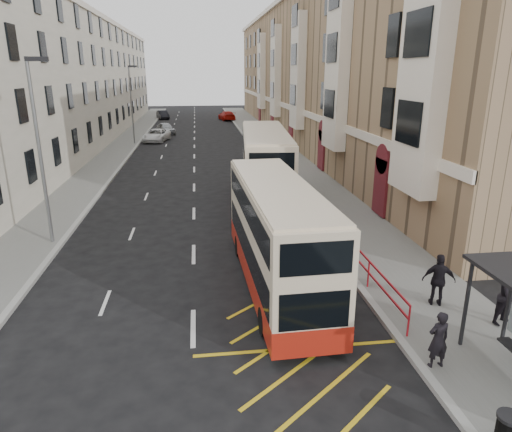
{
  "coord_description": "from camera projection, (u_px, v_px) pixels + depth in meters",
  "views": [
    {
      "loc": [
        0.36,
        -8.53,
        7.57
      ],
      "look_at": [
        2.55,
        8.61,
        2.07
      ],
      "focal_mm": 32.0,
      "sensor_mm": 36.0,
      "label": 1
    }
  ],
  "objects": [
    {
      "name": "ground",
      "position": [
        192.0,
        422.0,
        10.32
      ],
      "size": [
        200.0,
        200.0,
        0.0
      ],
      "primitive_type": "plane",
      "color": "black",
      "rests_on": "ground"
    },
    {
      "name": "pavement_right",
      "position": [
        287.0,
        162.0,
        39.62
      ],
      "size": [
        4.0,
        120.0,
        0.15
      ],
      "primitive_type": "cube",
      "color": "slate",
      "rests_on": "ground"
    },
    {
      "name": "pavement_left",
      "position": [
        103.0,
        166.0,
        37.74
      ],
      "size": [
        3.0,
        120.0,
        0.15
      ],
      "primitive_type": "cube",
      "color": "slate",
      "rests_on": "ground"
    },
    {
      "name": "kerb_right",
      "position": [
        264.0,
        162.0,
        39.38
      ],
      "size": [
        0.25,
        120.0,
        0.15
      ],
      "primitive_type": "cube",
      "color": "#979893",
      "rests_on": "ground"
    },
    {
      "name": "kerb_left",
      "position": [
        122.0,
        166.0,
        37.92
      ],
      "size": [
        0.25,
        120.0,
        0.15
      ],
      "primitive_type": "cube",
      "color": "#979893",
      "rests_on": "ground"
    },
    {
      "name": "road_markings",
      "position": [
        194.0,
        140.0,
        52.85
      ],
      "size": [
        10.0,
        110.0,
        0.01
      ],
      "primitive_type": null,
      "color": "silver",
      "rests_on": "ground"
    },
    {
      "name": "terrace_right",
      "position": [
        321.0,
        72.0,
        52.72
      ],
      "size": [
        10.75,
        79.0,
        15.25
      ],
      "color": "#9E7E5C",
      "rests_on": "ground"
    },
    {
      "name": "terrace_left",
      "position": [
        68.0,
        81.0,
        49.72
      ],
      "size": [
        9.18,
        79.0,
        13.25
      ],
      "color": "beige",
      "rests_on": "ground"
    },
    {
      "name": "guard_railing",
      "position": [
        369.0,
        269.0,
        16.25
      ],
      "size": [
        0.06,
        6.56,
        1.01
      ],
      "color": "red",
      "rests_on": "pavement_right"
    },
    {
      "name": "street_lamp_near",
      "position": [
        40.0,
        143.0,
        19.48
      ],
      "size": [
        0.93,
        0.18,
        8.0
      ],
      "color": "slate",
      "rests_on": "pavement_left"
    },
    {
      "name": "street_lamp_far",
      "position": [
        132.0,
        100.0,
        47.84
      ],
      "size": [
        0.93,
        0.18,
        8.0
      ],
      "color": "slate",
      "rests_on": "pavement_left"
    },
    {
      "name": "double_decker_front",
      "position": [
        277.0,
        236.0,
        16.23
      ],
      "size": [
        2.54,
        9.81,
        3.89
      ],
      "rotation": [
        0.0,
        0.0,
        0.03
      ],
      "color": "beige",
      "rests_on": "ground"
    },
    {
      "name": "double_decker_rear",
      "position": [
        265.0,
        167.0,
        26.61
      ],
      "size": [
        3.5,
        11.11,
        4.36
      ],
      "rotation": [
        0.0,
        0.0,
        -0.09
      ],
      "color": "beige",
      "rests_on": "ground"
    },
    {
      "name": "pedestrian_near",
      "position": [
        438.0,
        340.0,
        11.79
      ],
      "size": [
        0.61,
        0.43,
        1.59
      ],
      "primitive_type": "imported",
      "rotation": [
        0.0,
        0.0,
        3.23
      ],
      "color": "black",
      "rests_on": "pavement_right"
    },
    {
      "name": "pedestrian_mid",
      "position": [
        510.0,
        297.0,
        13.8
      ],
      "size": [
        1.05,
        0.93,
        1.8
      ],
      "primitive_type": "imported",
      "rotation": [
        0.0,
        0.0,
        0.34
      ],
      "color": "black",
      "rests_on": "pavement_right"
    },
    {
      "name": "pedestrian_far",
      "position": [
        439.0,
        280.0,
        14.94
      ],
      "size": [
        1.13,
        0.75,
        1.78
      ],
      "primitive_type": "imported",
      "rotation": [
        0.0,
        0.0,
        2.81
      ],
      "color": "black",
      "rests_on": "pavement_right"
    },
    {
      "name": "white_van",
      "position": [
        156.0,
        135.0,
        51.25
      ],
      "size": [
        3.24,
        5.26,
        1.36
      ],
      "primitive_type": "imported",
      "rotation": [
        0.0,
        0.0,
        -0.21
      ],
      "color": "white",
      "rests_on": "ground"
    },
    {
      "name": "car_silver",
      "position": [
        166.0,
        128.0,
        57.32
      ],
      "size": [
        2.91,
        4.49,
        1.42
      ],
      "primitive_type": "imported",
      "rotation": [
        0.0,
        0.0,
        0.32
      ],
      "color": "#9EA2A6",
      "rests_on": "ground"
    },
    {
      "name": "car_dark",
      "position": [
        163.0,
        115.0,
        75.32
      ],
      "size": [
        2.49,
        4.44,
        1.38
      ],
      "primitive_type": "imported",
      "rotation": [
        0.0,
        0.0,
        0.26
      ],
      "color": "black",
      "rests_on": "ground"
    },
    {
      "name": "car_red",
      "position": [
        227.0,
        116.0,
        73.43
      ],
      "size": [
        2.79,
        5.29,
        1.46
      ],
      "primitive_type": "imported",
      "rotation": [
        0.0,
        0.0,
        3.29
      ],
      "color": "#AE0F07",
      "rests_on": "ground"
    }
  ]
}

